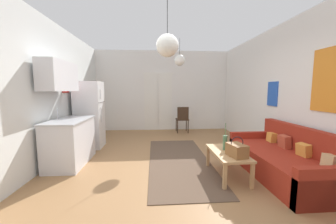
# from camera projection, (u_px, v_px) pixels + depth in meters

# --- Properties ---
(ground_plane) EXTENTS (5.27, 8.08, 0.10)m
(ground_plane) POSITION_uv_depth(u_px,v_px,m) (172.00, 174.00, 3.53)
(ground_plane) COLOR #996D44
(wall_back) EXTENTS (4.87, 0.13, 2.83)m
(wall_back) POSITION_uv_depth(u_px,v_px,m) (162.00, 91.00, 7.12)
(wall_back) COLOR white
(wall_back) RESTS_ON ground_plane
(wall_right) EXTENTS (0.12, 7.68, 2.83)m
(wall_right) POSITION_uv_depth(u_px,v_px,m) (304.00, 92.00, 3.53)
(wall_right) COLOR white
(wall_right) RESTS_ON ground_plane
(wall_left) EXTENTS (0.12, 7.68, 2.83)m
(wall_left) POSITION_uv_depth(u_px,v_px,m) (27.00, 93.00, 3.19)
(wall_left) COLOR silver
(wall_left) RESTS_ON ground_plane
(area_rug) EXTENTS (1.21, 3.11, 0.01)m
(area_rug) POSITION_uv_depth(u_px,v_px,m) (179.00, 160.00, 4.07)
(area_rug) COLOR brown
(area_rug) RESTS_ON ground_plane
(couch) EXTENTS (0.94, 2.06, 0.83)m
(couch) POSITION_uv_depth(u_px,v_px,m) (284.00, 160.00, 3.36)
(couch) COLOR maroon
(couch) RESTS_ON ground_plane
(coffee_table) EXTENTS (0.50, 0.97, 0.43)m
(coffee_table) POSITION_uv_depth(u_px,v_px,m) (228.00, 155.00, 3.30)
(coffee_table) COLOR tan
(coffee_table) RESTS_ON ground_plane
(bamboo_vase) EXTENTS (0.07, 0.07, 0.47)m
(bamboo_vase) POSITION_uv_depth(u_px,v_px,m) (225.00, 143.00, 3.38)
(bamboo_vase) COLOR #47704C
(bamboo_vase) RESTS_ON coffee_table
(handbag) EXTENTS (0.28, 0.35, 0.32)m
(handbag) POSITION_uv_depth(u_px,v_px,m) (237.00, 150.00, 3.05)
(handbag) COLOR brown
(handbag) RESTS_ON coffee_table
(refrigerator) EXTENTS (0.64, 0.60, 1.66)m
(refrigerator) POSITION_uv_depth(u_px,v_px,m) (90.00, 115.00, 4.94)
(refrigerator) COLOR white
(refrigerator) RESTS_ON ground_plane
(kitchen_counter) EXTENTS (0.63, 1.20, 2.00)m
(kitchen_counter) POSITION_uv_depth(u_px,v_px,m) (68.00, 127.00, 3.84)
(kitchen_counter) COLOR silver
(kitchen_counter) RESTS_ON ground_plane
(accent_chair) EXTENTS (0.43, 0.41, 0.89)m
(accent_chair) POSITION_uv_depth(u_px,v_px,m) (182.00, 118.00, 6.66)
(accent_chair) COLOR #382619
(accent_chair) RESTS_ON ground_plane
(pendant_lamp_near) EXTENTS (0.30, 0.30, 0.94)m
(pendant_lamp_near) POSITION_uv_depth(u_px,v_px,m) (167.00, 46.00, 2.58)
(pendant_lamp_near) COLOR black
(pendant_lamp_far) EXTENTS (0.30, 0.30, 0.72)m
(pendant_lamp_far) POSITION_uv_depth(u_px,v_px,m) (180.00, 60.00, 5.34)
(pendant_lamp_far) COLOR black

